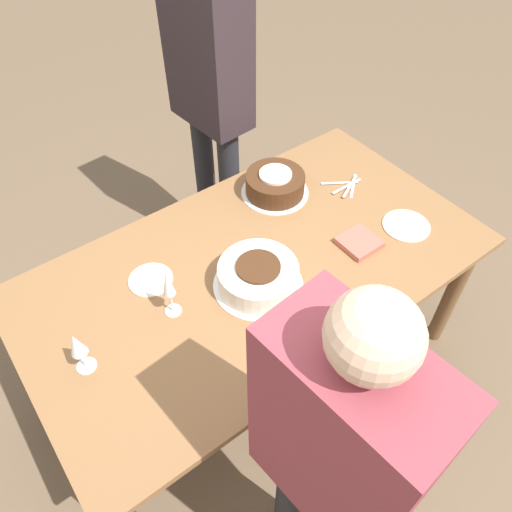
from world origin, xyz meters
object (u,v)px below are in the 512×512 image
cake_front_chocolate (275,184)px  wine_glass_far (168,286)px  person_cutting (210,81)px  wine_glass_near (77,346)px  person_watching (336,457)px  cake_center_white (258,276)px

cake_front_chocolate → wine_glass_far: size_ratio=1.38×
cake_front_chocolate → person_cutting: person_cutting is taller
wine_glass_near → person_watching: bearing=116.7°
cake_front_chocolate → person_cutting: bearing=-93.9°
cake_front_chocolate → wine_glass_far: wine_glass_far is taller
cake_center_white → person_watching: size_ratio=0.22×
cake_front_chocolate → wine_glass_near: bearing=16.9°
wine_glass_near → person_watching: (-0.38, 0.75, 0.09)m
cake_front_chocolate → person_watching: (0.66, 1.06, 0.16)m
cake_center_white → person_watching: bearing=67.9°
wine_glass_far → wine_glass_near: bearing=3.7°
wine_glass_near → wine_glass_far: size_ratio=0.83×
wine_glass_far → person_cutting: bearing=-131.0°
wine_glass_far → person_cutting: (-0.73, -0.84, 0.14)m
wine_glass_near → person_cutting: 1.38m
wine_glass_far → person_watching: (-0.04, 0.77, 0.07)m
cake_center_white → person_cutting: (-0.41, -0.93, 0.23)m
cake_front_chocolate → person_watching: 1.26m
cake_center_white → cake_front_chocolate: (-0.38, -0.38, -0.00)m
person_cutting → wine_glass_far: bearing=-46.1°
cake_front_chocolate → wine_glass_far: bearing=22.8°
person_watching → wine_glass_far: bearing=-2.5°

